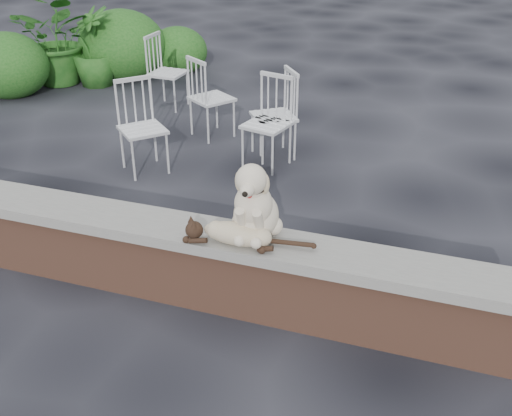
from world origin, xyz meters
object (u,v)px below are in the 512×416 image
(cat, at_px, (237,233))
(potted_plant_b, at_px, (94,47))
(chair_a, at_px, (143,128))
(chair_c, at_px, (212,97))
(chair_d, at_px, (274,115))
(dog, at_px, (256,197))
(chair_e, at_px, (168,72))
(potted_plant_a, at_px, (59,39))
(chair_b, at_px, (267,123))

(cat, height_order, potted_plant_b, potted_plant_b)
(chair_a, xyz_separation_m, chair_c, (0.29, 1.13, 0.00))
(chair_d, distance_m, chair_a, 1.38)
(dog, xyz_separation_m, chair_e, (-2.46, 3.68, -0.40))
(chair_d, relative_size, potted_plant_a, 0.72)
(chair_a, xyz_separation_m, potted_plant_b, (-2.08, 2.44, 0.09))
(potted_plant_b, bearing_deg, chair_d, -27.23)
(dog, xyz_separation_m, chair_a, (-1.81, 1.78, -0.40))
(chair_e, height_order, chair_b, same)
(cat, xyz_separation_m, chair_d, (-0.59, 2.72, -0.20))
(chair_d, distance_m, chair_e, 2.10)
(potted_plant_b, bearing_deg, cat, -48.97)
(chair_d, height_order, chair_a, same)
(potted_plant_b, bearing_deg, chair_a, -49.65)
(dog, height_order, potted_plant_b, dog)
(potted_plant_a, xyz_separation_m, potted_plant_b, (0.50, 0.09, -0.10))
(potted_plant_b, bearing_deg, dog, -47.38)
(potted_plant_a, bearing_deg, chair_b, -26.17)
(cat, bearing_deg, potted_plant_a, 130.67)
(chair_c, xyz_separation_m, potted_plant_b, (-2.36, 1.31, 0.09))
(chair_c, bearing_deg, chair_a, 110.13)
(chair_b, xyz_separation_m, potted_plant_a, (-3.72, 1.83, 0.18))
(chair_e, relative_size, potted_plant_b, 0.85)
(chair_d, bearing_deg, chair_e, -158.14)
(cat, bearing_deg, chair_a, 127.40)
(chair_a, distance_m, chair_c, 1.17)
(dog, height_order, cat, dog)
(dog, distance_m, potted_plant_b, 5.74)
(cat, relative_size, potted_plant_a, 0.78)
(chair_d, xyz_separation_m, chair_e, (-1.78, 1.11, 0.00))
(chair_c, bearing_deg, dog, 151.92)
(dog, bearing_deg, chair_b, 101.65)
(chair_d, xyz_separation_m, chair_b, (0.01, -0.26, 0.00))
(dog, relative_size, chair_b, 0.61)
(cat, distance_m, chair_a, 2.60)
(cat, height_order, chair_b, chair_b)
(dog, relative_size, chair_d, 0.61)
(chair_e, xyz_separation_m, potted_plant_a, (-1.93, 0.45, 0.18))
(chair_b, height_order, potted_plant_b, potted_plant_b)
(chair_d, relative_size, chair_c, 1.00)
(chair_b, relative_size, potted_plant_b, 0.85)
(chair_d, bearing_deg, chair_c, -148.08)
(chair_b, bearing_deg, dog, -60.36)
(potted_plant_a, bearing_deg, chair_a, -42.43)
(dog, xyz_separation_m, potted_plant_b, (-3.88, 4.22, -0.31))
(potted_plant_b, bearing_deg, chair_b, -30.77)
(cat, distance_m, chair_b, 2.53)
(dog, relative_size, potted_plant_b, 0.52)
(chair_b, bearing_deg, chair_e, 156.01)
(cat, bearing_deg, chair_c, 110.77)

